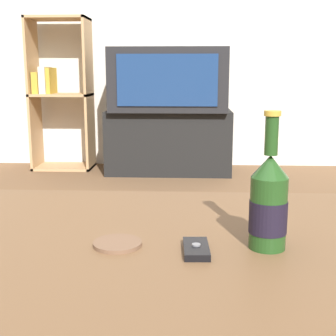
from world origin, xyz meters
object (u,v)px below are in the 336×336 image
(tv_stand, at_px, (169,141))
(bookshelf, at_px, (58,92))
(cell_phone, at_px, (196,249))
(beer_bottle, at_px, (269,203))
(television, at_px, (169,80))

(tv_stand, bearing_deg, bookshelf, 173.89)
(tv_stand, relative_size, cell_phone, 9.38)
(tv_stand, xyz_separation_m, cell_phone, (0.18, -2.77, 0.19))
(beer_bottle, distance_m, cell_phone, 0.17)
(bookshelf, distance_m, beer_bottle, 3.08)
(tv_stand, height_order, television, television)
(tv_stand, relative_size, television, 1.10)
(television, relative_size, cell_phone, 8.53)
(television, bearing_deg, cell_phone, -86.25)
(tv_stand, xyz_separation_m, television, (0.00, -0.00, 0.48))
(tv_stand, xyz_separation_m, bookshelf, (-0.89, 0.10, 0.37))
(television, height_order, bookshelf, bookshelf)
(bookshelf, bearing_deg, television, -6.35)
(television, relative_size, bookshelf, 0.73)
(bookshelf, bearing_deg, cell_phone, -69.46)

